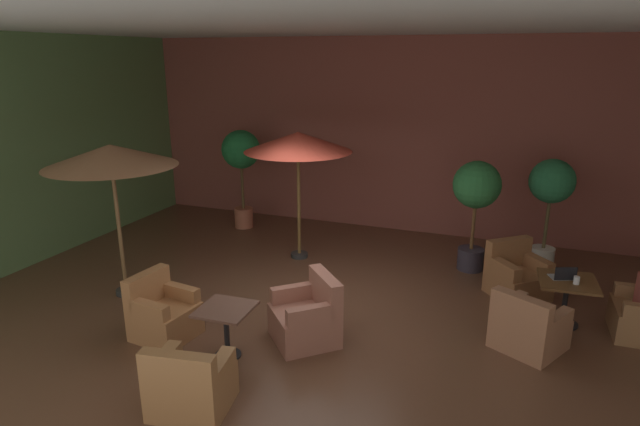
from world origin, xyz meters
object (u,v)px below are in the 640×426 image
(armchair_front_left_south, at_px, (517,276))
(potted_tree_mid_right, at_px, (241,157))
(open_laptop, at_px, (563,276))
(patio_umbrella_tall_red, at_px, (298,143))
(patio_umbrella_center_beige, at_px, (111,157))
(armchair_front_right_south, at_px, (307,318))
(armchair_front_left_north, at_px, (528,328))
(cafe_table_front_right, at_px, (226,319))
(armchair_front_right_east, at_px, (190,385))
(iced_drink_cup, at_px, (577,280))
(potted_tree_mid_left, at_px, (551,191))
(potted_tree_left_corner, at_px, (476,195))
(armchair_front_right_north, at_px, (163,314))
(cafe_table_front_left, at_px, (567,291))

(armchair_front_left_south, bearing_deg, potted_tree_mid_right, 164.86)
(armchair_front_left_south, xyz_separation_m, open_laptop, (0.58, -0.74, 0.41))
(patio_umbrella_tall_red, height_order, patio_umbrella_center_beige, patio_umbrella_center_beige)
(armchair_front_right_south, xyz_separation_m, potted_tree_mid_right, (-3.14, 3.99, 1.24))
(armchair_front_left_north, distance_m, cafe_table_front_right, 3.87)
(armchair_front_right_east, height_order, open_laptop, open_laptop)
(patio_umbrella_center_beige, xyz_separation_m, iced_drink_cup, (6.58, 1.29, -1.50))
(armchair_front_right_south, xyz_separation_m, potted_tree_mid_left, (3.01, 3.80, 1.10))
(potted_tree_left_corner, relative_size, potted_tree_mid_right, 0.91)
(armchair_front_left_north, xyz_separation_m, armchair_front_right_north, (-4.62, -1.38, 0.02))
(armchair_front_right_north, bearing_deg, patio_umbrella_center_beige, 147.58)
(armchair_front_right_south, height_order, iced_drink_cup, armchair_front_right_south)
(armchair_front_right_north, height_order, potted_tree_mid_left, potted_tree_mid_left)
(armchair_front_left_south, distance_m, iced_drink_cup, 1.21)
(potted_tree_mid_right, relative_size, iced_drink_cup, 19.60)
(armchair_front_left_south, height_order, armchair_front_right_south, armchair_front_right_south)
(cafe_table_front_right, bearing_deg, patio_umbrella_tall_red, 97.78)
(open_laptop, bearing_deg, armchair_front_left_south, 128.17)
(iced_drink_cup, height_order, open_laptop, open_laptop)
(armchair_front_right_east, distance_m, potted_tree_mid_left, 6.76)
(armchair_front_right_east, bearing_deg, iced_drink_cup, 40.48)
(cafe_table_front_left, relative_size, armchair_front_right_south, 0.72)
(armchair_front_left_south, height_order, cafe_table_front_right, armchair_front_left_south)
(cafe_table_front_right, height_order, armchair_front_right_south, armchair_front_right_south)
(cafe_table_front_right, height_order, potted_tree_left_corner, potted_tree_left_corner)
(potted_tree_left_corner, bearing_deg, patio_umbrella_center_beige, -149.40)
(armchair_front_right_south, bearing_deg, patio_umbrella_center_beige, 174.95)
(patio_umbrella_tall_red, bearing_deg, iced_drink_cup, -14.25)
(armchair_front_right_south, height_order, patio_umbrella_tall_red, patio_umbrella_tall_red)
(armchair_front_left_north, height_order, potted_tree_left_corner, potted_tree_left_corner)
(cafe_table_front_left, height_order, potted_tree_mid_right, potted_tree_mid_right)
(armchair_front_left_north, relative_size, open_laptop, 2.81)
(iced_drink_cup, bearing_deg, armchair_front_right_north, -157.31)
(armchair_front_right_south, bearing_deg, armchair_front_right_east, -109.22)
(cafe_table_front_right, relative_size, potted_tree_mid_left, 0.34)
(armchair_front_right_east, bearing_deg, potted_tree_mid_right, 113.48)
(armchair_front_right_north, bearing_deg, potted_tree_mid_left, 42.05)
(armchair_front_left_north, xyz_separation_m, armchair_front_left_south, (-0.17, 1.65, 0.02))
(patio_umbrella_center_beige, relative_size, potted_tree_left_corner, 1.23)
(potted_tree_left_corner, bearing_deg, armchair_front_left_south, -47.15)
(armchair_front_left_north, distance_m, armchair_front_left_south, 1.66)
(armchair_front_right_east, xyz_separation_m, patio_umbrella_center_beige, (-2.63, 2.08, 1.92))
(armchair_front_right_south, distance_m, open_laptop, 3.62)
(patio_umbrella_tall_red, xyz_separation_m, iced_drink_cup, (4.60, -1.17, -1.45))
(armchair_front_left_south, relative_size, patio_umbrella_tall_red, 0.45)
(armchair_front_right_north, distance_m, potted_tree_left_corner, 5.44)
(armchair_front_right_east, bearing_deg, armchair_front_right_south, 70.78)
(armchair_front_left_south, bearing_deg, patio_umbrella_tall_red, 175.49)
(armchair_front_right_north, bearing_deg, armchair_front_right_east, -43.97)
(cafe_table_front_right, height_order, open_laptop, open_laptop)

